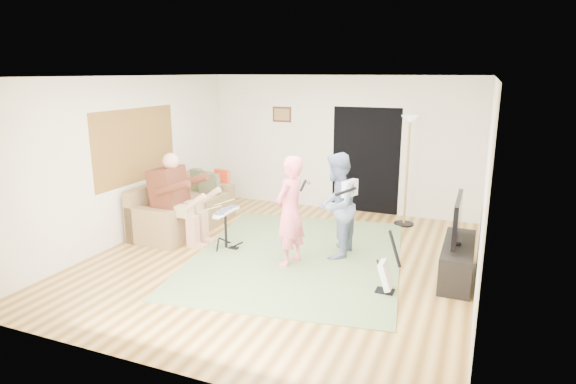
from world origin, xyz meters
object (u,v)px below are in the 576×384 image
(sofa, at_px, (181,212))
(dining_chair, at_px, (218,199))
(guitarist, at_px, (336,206))
(guitar_spare, at_px, (386,275))
(television, at_px, (457,218))
(singer, at_px, (290,211))
(tv_cabinet, at_px, (458,261))
(drum_kit, at_px, (226,231))
(torchiere_lamp, at_px, (408,151))

(sofa, height_order, dining_chair, sofa)
(guitarist, bearing_deg, guitar_spare, 44.25)
(guitar_spare, relative_size, television, 0.80)
(singer, relative_size, tv_cabinet, 1.16)
(sofa, distance_m, dining_chair, 1.02)
(dining_chair, bearing_deg, guitarist, -12.75)
(drum_kit, relative_size, guitar_spare, 0.78)
(drum_kit, distance_m, guitarist, 1.83)
(torchiere_lamp, bearing_deg, sofa, -155.72)
(sofa, height_order, television, television)
(guitarist, relative_size, torchiere_lamp, 0.80)
(guitarist, bearing_deg, singer, -43.90)
(torchiere_lamp, distance_m, television, 2.41)
(sofa, xyz_separation_m, tv_cabinet, (4.80, -0.44, -0.04))
(guitarist, bearing_deg, tv_cabinet, 84.89)
(sofa, relative_size, torchiere_lamp, 1.08)
(drum_kit, xyz_separation_m, guitar_spare, (2.69, -0.63, -0.05))
(sofa, height_order, singer, singer)
(torchiere_lamp, bearing_deg, television, -64.75)
(singer, relative_size, guitar_spare, 1.90)
(guitarist, relative_size, guitar_spare, 1.89)
(guitarist, xyz_separation_m, torchiere_lamp, (0.73, 1.98, 0.58))
(dining_chair, bearing_deg, drum_kit, -44.13)
(singer, distance_m, tv_cabinet, 2.41)
(dining_chair, bearing_deg, torchiere_lamp, 22.81)
(singer, height_order, tv_cabinet, singer)
(sofa, relative_size, drum_kit, 3.28)
(drum_kit, bearing_deg, guitar_spare, -13.19)
(dining_chair, height_order, television, television)
(guitarist, bearing_deg, sofa, -96.03)
(sofa, height_order, drum_kit, sofa)
(sofa, relative_size, tv_cabinet, 1.55)
(sofa, distance_m, singer, 2.68)
(drum_kit, height_order, singer, singer)
(drum_kit, xyz_separation_m, guitarist, (1.72, 0.35, 0.52))
(tv_cabinet, bearing_deg, television, 180.00)
(sofa, height_order, tv_cabinet, sofa)
(torchiere_lamp, distance_m, dining_chair, 3.78)
(guitarist, bearing_deg, television, 84.75)
(drum_kit, xyz_separation_m, dining_chair, (-1.11, 1.66, 0.02))
(guitarist, xyz_separation_m, guitar_spare, (0.97, -0.98, -0.56))
(singer, xyz_separation_m, guitar_spare, (1.50, -0.43, -0.57))
(drum_kit, bearing_deg, torchiere_lamp, 43.71)
(singer, bearing_deg, drum_kit, -88.49)
(torchiere_lamp, bearing_deg, dining_chair, -169.16)
(singer, relative_size, television, 1.52)
(drum_kit, xyz_separation_m, tv_cabinet, (3.50, 0.21, -0.04))
(tv_cabinet, bearing_deg, guitar_spare, -134.08)
(television, bearing_deg, tv_cabinet, 0.00)
(tv_cabinet, bearing_deg, drum_kit, -176.60)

